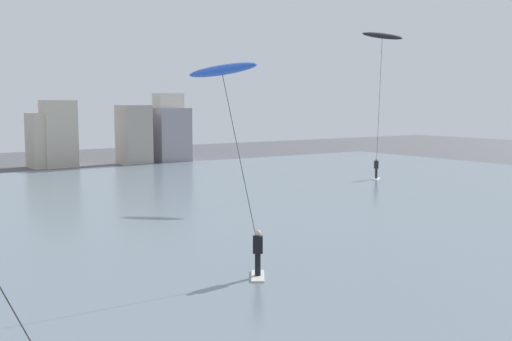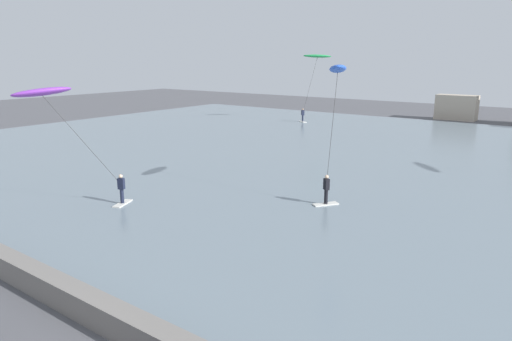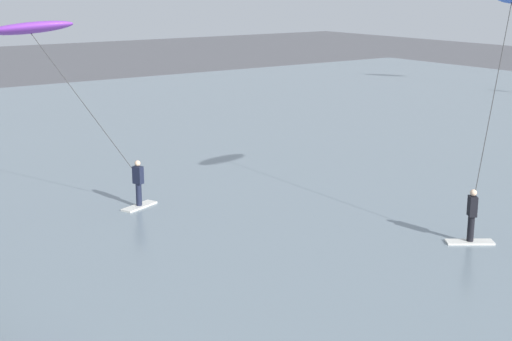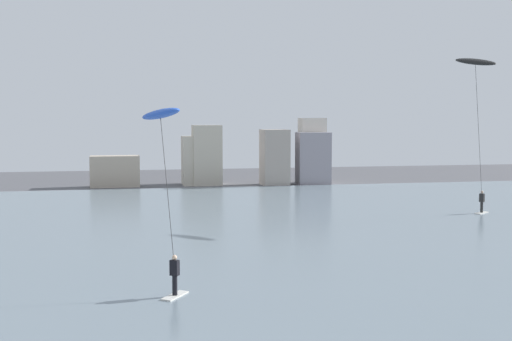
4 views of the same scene
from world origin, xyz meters
TOP-DOWN VIEW (x-y plane):
  - water_bay at (0.00, 30.35)m, footprint 84.00×52.00m
  - far_shore_buildings at (9.20, 58.95)m, footprint 24.61×5.28m
  - kitesurfer_black at (21.20, 32.93)m, footprint 4.21×4.67m
  - kitesurfer_blue at (-0.54, 19.18)m, footprint 2.03×3.77m

SIDE VIEW (x-z plane):
  - water_bay at x=0.00m, z-range 0.00..0.10m
  - far_shore_buildings at x=9.20m, z-range -0.74..6.27m
  - kitesurfer_blue at x=-0.54m, z-range 2.70..10.18m
  - kitesurfer_black at x=21.20m, z-range 4.08..15.28m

